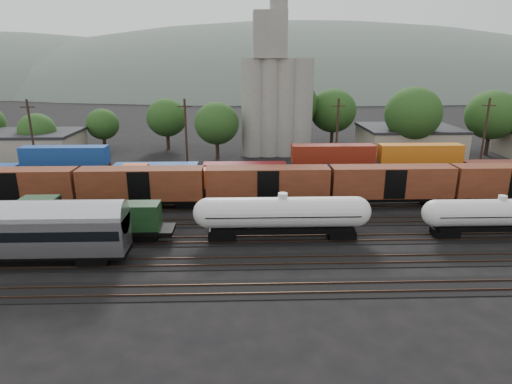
{
  "coord_description": "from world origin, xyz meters",
  "views": [
    {
      "loc": [
        -3.05,
        -45.46,
        17.68
      ],
      "look_at": [
        -1.56,
        2.0,
        3.0
      ],
      "focal_mm": 30.0,
      "sensor_mm": 36.0,
      "label": 1
    }
  ],
  "objects_px": {
    "tank_car_a": "(282,214)",
    "grain_silo": "(276,96)",
    "green_locomotive": "(81,219)",
    "orange_locomotive": "(166,180)"
  },
  "relations": [
    {
      "from": "tank_car_a",
      "to": "grain_silo",
      "type": "relative_size",
      "value": 0.62
    },
    {
      "from": "green_locomotive",
      "to": "orange_locomotive",
      "type": "height_order",
      "value": "green_locomotive"
    },
    {
      "from": "tank_car_a",
      "to": "green_locomotive",
      "type": "bearing_deg",
      "value": 180.0
    },
    {
      "from": "green_locomotive",
      "to": "grain_silo",
      "type": "distance_m",
      "value": 47.6
    },
    {
      "from": "green_locomotive",
      "to": "grain_silo",
      "type": "height_order",
      "value": "grain_silo"
    },
    {
      "from": "orange_locomotive",
      "to": "grain_silo",
      "type": "height_order",
      "value": "grain_silo"
    },
    {
      "from": "orange_locomotive",
      "to": "grain_silo",
      "type": "distance_m",
      "value": 32.13
    },
    {
      "from": "tank_car_a",
      "to": "orange_locomotive",
      "type": "distance_m",
      "value": 20.69
    },
    {
      "from": "green_locomotive",
      "to": "orange_locomotive",
      "type": "relative_size",
      "value": 1.01
    },
    {
      "from": "orange_locomotive",
      "to": "grain_silo",
      "type": "bearing_deg",
      "value": 57.38
    }
  ]
}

